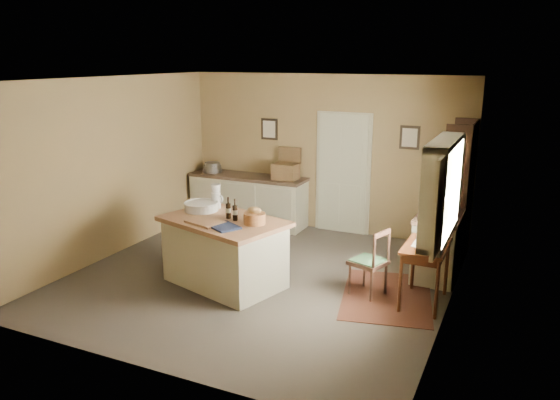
{
  "coord_description": "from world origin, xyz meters",
  "views": [
    {
      "loc": [
        3.21,
        -6.28,
        2.98
      ],
      "look_at": [
        0.3,
        0.01,
        1.15
      ],
      "focal_mm": 35.0,
      "sensor_mm": 36.0,
      "label": 1
    }
  ],
  "objects_px": {
    "work_island": "(224,250)",
    "writing_desk": "(426,253)",
    "desk_chair": "(368,262)",
    "right_cabinet": "(438,245)",
    "shelving_unit": "(461,191)",
    "sideboard": "(249,198)"
  },
  "relations": [
    {
      "from": "sideboard",
      "to": "shelving_unit",
      "type": "height_order",
      "value": "shelving_unit"
    },
    {
      "from": "work_island",
      "to": "writing_desk",
      "type": "xyz_separation_m",
      "value": [
        2.54,
        0.51,
        0.18
      ]
    },
    {
      "from": "shelving_unit",
      "to": "writing_desk",
      "type": "bearing_deg",
      "value": -94.73
    },
    {
      "from": "sideboard",
      "to": "writing_desk",
      "type": "bearing_deg",
      "value": -30.22
    },
    {
      "from": "right_cabinet",
      "to": "shelving_unit",
      "type": "xyz_separation_m",
      "value": [
        0.15,
        0.89,
        0.58
      ]
    },
    {
      "from": "sideboard",
      "to": "writing_desk",
      "type": "height_order",
      "value": "sideboard"
    },
    {
      "from": "work_island",
      "to": "desk_chair",
      "type": "xyz_separation_m",
      "value": [
        1.84,
        0.47,
        -0.05
      ]
    },
    {
      "from": "work_island",
      "to": "sideboard",
      "type": "relative_size",
      "value": 0.84
    },
    {
      "from": "writing_desk",
      "to": "shelving_unit",
      "type": "relative_size",
      "value": 0.4
    },
    {
      "from": "writing_desk",
      "to": "desk_chair",
      "type": "distance_m",
      "value": 0.74
    },
    {
      "from": "work_island",
      "to": "writing_desk",
      "type": "bearing_deg",
      "value": 27.66
    },
    {
      "from": "sideboard",
      "to": "work_island",
      "type": "bearing_deg",
      "value": -68.77
    },
    {
      "from": "desk_chair",
      "to": "shelving_unit",
      "type": "bearing_deg",
      "value": 84.03
    },
    {
      "from": "desk_chair",
      "to": "shelving_unit",
      "type": "relative_size",
      "value": 0.42
    },
    {
      "from": "work_island",
      "to": "sideboard",
      "type": "bearing_deg",
      "value": 127.65
    },
    {
      "from": "sideboard",
      "to": "desk_chair",
      "type": "distance_m",
      "value": 3.53
    },
    {
      "from": "desk_chair",
      "to": "right_cabinet",
      "type": "height_order",
      "value": "right_cabinet"
    },
    {
      "from": "work_island",
      "to": "shelving_unit",
      "type": "distance_m",
      "value": 3.63
    },
    {
      "from": "work_island",
      "to": "writing_desk",
      "type": "height_order",
      "value": "work_island"
    },
    {
      "from": "writing_desk",
      "to": "right_cabinet",
      "type": "bearing_deg",
      "value": 90.01
    },
    {
      "from": "sideboard",
      "to": "writing_desk",
      "type": "relative_size",
      "value": 2.62
    },
    {
      "from": "work_island",
      "to": "shelving_unit",
      "type": "bearing_deg",
      "value": 57.69
    }
  ]
}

